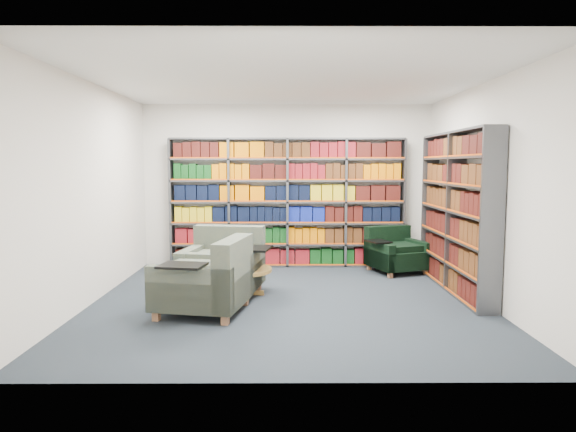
{
  "coord_description": "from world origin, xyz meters",
  "views": [
    {
      "loc": [
        -0.04,
        -6.49,
        1.76
      ],
      "look_at": [
        0.0,
        0.6,
        1.05
      ],
      "focal_mm": 32.0,
      "sensor_mm": 36.0,
      "label": 1
    }
  ],
  "objects_px": {
    "chair_teal_left": "(224,267)",
    "chair_green_right": "(394,254)",
    "coffee_table": "(243,274)",
    "chair_teal_front": "(210,283)"
  },
  "relations": [
    {
      "from": "chair_green_right",
      "to": "chair_teal_left",
      "type": "bearing_deg",
      "value": -151.15
    },
    {
      "from": "chair_teal_left",
      "to": "chair_green_right",
      "type": "bearing_deg",
      "value": 28.85
    },
    {
      "from": "chair_teal_left",
      "to": "chair_green_right",
      "type": "relative_size",
      "value": 1.17
    },
    {
      "from": "chair_green_right",
      "to": "chair_teal_front",
      "type": "bearing_deg",
      "value": -138.53
    },
    {
      "from": "chair_teal_left",
      "to": "coffee_table",
      "type": "relative_size",
      "value": 1.59
    },
    {
      "from": "chair_green_right",
      "to": "coffee_table",
      "type": "height_order",
      "value": "chair_green_right"
    },
    {
      "from": "chair_green_right",
      "to": "chair_teal_front",
      "type": "xyz_separation_m",
      "value": [
        -2.7,
        -2.39,
        0.07
      ]
    },
    {
      "from": "chair_green_right",
      "to": "coffee_table",
      "type": "xyz_separation_m",
      "value": [
        -2.38,
        -1.56,
        0.0
      ]
    },
    {
      "from": "chair_teal_left",
      "to": "coffee_table",
      "type": "xyz_separation_m",
      "value": [
        0.26,
        -0.11,
        -0.07
      ]
    },
    {
      "from": "chair_green_right",
      "to": "coffee_table",
      "type": "bearing_deg",
      "value": -146.75
    }
  ]
}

